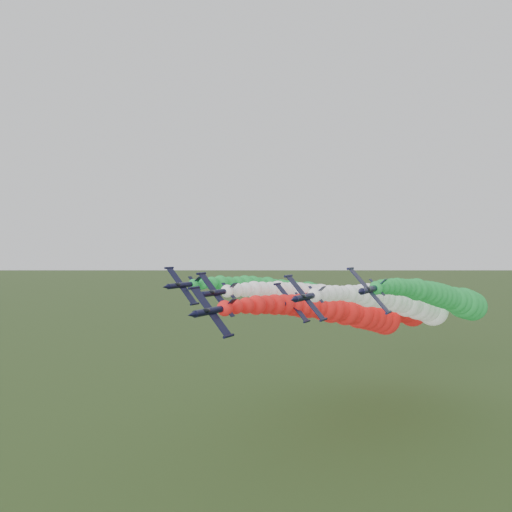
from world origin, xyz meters
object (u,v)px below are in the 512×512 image
Objects in this scene: jet_lead at (352,313)px; jet_outer_right at (451,300)px; jet_trail at (388,307)px; jet_inner_left at (338,300)px; jet_outer_left at (306,294)px; jet_inner_right at (407,304)px.

jet_outer_right is at bearing 44.37° from jet_lead.
jet_inner_left is at bearing -122.18° from jet_trail.
jet_lead reaches higher than jet_trail.
jet_lead is 15.17m from jet_inner_left.
jet_outer_right reaches higher than jet_outer_left.
jet_lead is at bearing -93.55° from jet_trail.
jet_inner_right is (10.62, 15.43, 1.52)m from jet_lead.
jet_outer_right is at bearing 15.86° from jet_inner_left.
jet_inner_left is 1.00× the size of jet_outer_right.
jet_outer_left is 25.66m from jet_trail.
jet_outer_left is at bearing 159.21° from jet_inner_left.
jet_outer_right is at bearing -21.65° from jet_trail.
jet_lead is at bearing -135.63° from jet_outer_right.
jet_outer_right reaches higher than jet_lead.
jet_inner_right is 1.00× the size of jet_outer_right.
jet_outer_right is (42.21, 3.81, 0.32)m from jet_outer_left.
jet_inner_left is 0.99× the size of jet_inner_right.
jet_outer_right is (21.42, 20.96, 2.81)m from jet_lead.
jet_trail is at bearing 86.45° from jet_lead.
jet_inner_right reaches higher than jet_lead.
jet_lead is 27.06m from jet_outer_left.
jet_inner_right is 1.01× the size of jet_outer_left.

